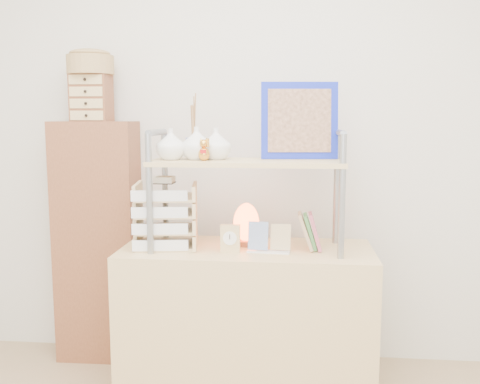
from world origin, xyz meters
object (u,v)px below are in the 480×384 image
object	(u,v)px
desk	(247,323)
cabinet	(98,242)
letter_tray	(166,219)
salt_lamp	(246,224)

from	to	relation	value
desk	cabinet	bearing A→B (deg)	157.12
desk	letter_tray	distance (m)	0.64
desk	letter_tray	world-z (taller)	letter_tray
cabinet	desk	bearing A→B (deg)	-23.81
letter_tray	salt_lamp	bearing A→B (deg)	11.60
desk	cabinet	world-z (taller)	cabinet
cabinet	salt_lamp	size ratio (longest dim) A/B	6.53
cabinet	salt_lamp	bearing A→B (deg)	-20.16
cabinet	letter_tray	distance (m)	0.65
desk	letter_tray	bearing A→B (deg)	-178.36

